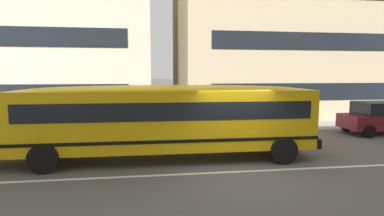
{
  "coord_description": "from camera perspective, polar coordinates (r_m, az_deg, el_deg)",
  "views": [
    {
      "loc": [
        -2.78,
        -8.83,
        3.02
      ],
      "look_at": [
        -1.41,
        0.9,
        1.93
      ],
      "focal_mm": 28.2,
      "sensor_mm": 36.0,
      "label": 1
    }
  ],
  "objects": [
    {
      "name": "lane_centreline",
      "position": [
        9.74,
        9.21,
        -11.78
      ],
      "size": [
        110.0,
        0.16,
        0.01
      ],
      "primitive_type": "cube",
      "color": "silver",
      "rests_on": "ground_plane"
    },
    {
      "name": "ground_plane",
      "position": [
        9.74,
        9.21,
        -11.79
      ],
      "size": [
        400.0,
        400.0,
        0.0
      ],
      "primitive_type": "plane",
      "color": "#54514F"
    },
    {
      "name": "sidewalk_far",
      "position": [
        17.16,
        1.47,
        -3.77
      ],
      "size": [
        120.0,
        3.0,
        0.01
      ],
      "primitive_type": "cube",
      "color": "gray",
      "rests_on": "ground_plane"
    },
    {
      "name": "school_bus",
      "position": [
        10.74,
        -5.87,
        -1.39
      ],
      "size": [
        11.91,
        2.88,
        2.66
      ],
      "rotation": [
        0.0,
        0.0,
        3.13
      ],
      "color": "yellow",
      "rests_on": "ground_plane"
    },
    {
      "name": "apartment_block_far_left",
      "position": [
        26.67,
        -26.7,
        17.0
      ],
      "size": [
        16.33,
        13.47,
        16.5
      ],
      "color": "beige",
      "rests_on": "ground_plane"
    },
    {
      "name": "parked_car_maroon_past_driveway",
      "position": [
        18.13,
        32.07,
        -1.51
      ],
      "size": [
        3.9,
        1.89,
        1.64
      ],
      "rotation": [
        0.0,
        0.0,
        0.0
      ],
      "color": "maroon",
      "rests_on": "ground_plane"
    }
  ]
}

